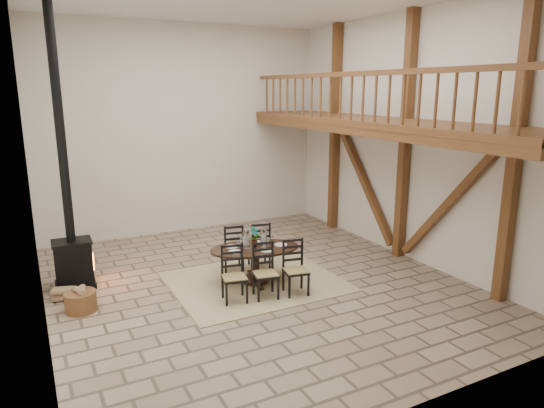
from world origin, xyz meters
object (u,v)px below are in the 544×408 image
dining_table (256,264)px  wood_stove (70,227)px  log_stack (63,294)px  log_basket (81,301)px

dining_table → wood_stove: bearing=165.8°
wood_stove → log_stack: (-0.25, -0.51, -1.01)m
dining_table → log_basket: (-2.98, 0.31, -0.20)m
dining_table → log_stack: (-3.21, 0.88, -0.27)m
log_stack → log_basket: bearing=-68.0°
wood_stove → log_basket: size_ratio=10.16×
wood_stove → dining_table: bearing=-23.5°
dining_table → wood_stove: 3.34m
dining_table → wood_stove: wood_stove is taller
wood_stove → log_stack: bearing=-115.1°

